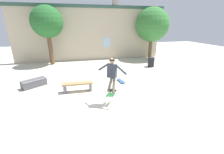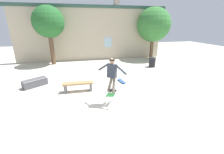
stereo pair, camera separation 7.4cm
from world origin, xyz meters
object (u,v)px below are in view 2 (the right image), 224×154
tree_right (154,25)px  skateboard_flipping (111,95)px  trash_bin (152,62)px  skate_ledge (35,83)px  tree_left (48,22)px  skateboard_resting (121,81)px  park_bench (78,85)px  skater (112,72)px

tree_right → skateboard_flipping: tree_right is taller
tree_right → trash_bin: (-1.25, -2.70, -2.73)m
skate_ledge → tree_left: bearing=50.7°
tree_left → trash_bin: tree_left is taller
tree_right → trash_bin: 4.03m
skateboard_resting → park_bench: bearing=97.9°
trash_bin → skater: bearing=-131.5°
trash_bin → park_bench: bearing=-149.6°
tree_right → skateboard_flipping: size_ratio=7.72×
skateboard_resting → skater: bearing=145.6°
park_bench → skater: skater is taller
tree_left → skate_ledge: bearing=-94.0°
skateboard_resting → tree_left: bearing=30.9°
skate_ledge → skateboard_resting: (4.72, -0.43, -0.14)m
park_bench → skate_ledge: bearing=154.0°
tree_left → skateboard_flipping: 8.72m
skater → skateboard_flipping: skater is taller
tree_left → skateboard_flipping: tree_left is taller
skate_ledge → skater: (3.63, -2.74, 1.17)m
park_bench → skateboard_resting: park_bench is taller
tree_left → skateboard_flipping: (3.24, -7.57, -2.88)m
skate_ledge → tree_right: bearing=-7.4°
tree_left → trash_bin: size_ratio=6.17×
tree_right → trash_bin: bearing=-114.8°
tree_left → skater: tree_left is taller
skate_ledge → trash_bin: (7.97, 2.18, 0.18)m
tree_left → skateboard_flipping: bearing=-66.8°
skate_ledge → skateboard_resting: bearing=-40.5°
trash_bin → skater: skater is taller
skateboard_resting → skate_ledge: bearing=75.8°
tree_right → tree_left: (-8.88, -0.08, 0.19)m
skater → tree_left: bearing=65.4°
park_bench → skater: bearing=-47.3°
tree_left → park_bench: size_ratio=3.06×
tree_left → skater: 8.45m
trash_bin → skater: (-4.34, -4.91, 0.99)m
tree_left → trash_bin: bearing=-18.9°
skate_ledge → skateboard_flipping: size_ratio=2.11×
park_bench → trash_bin: trash_bin is taller
tree_right → skate_ledge: tree_right is taller
park_bench → skate_ledge: size_ratio=1.17×
trash_bin → skater: 6.63m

